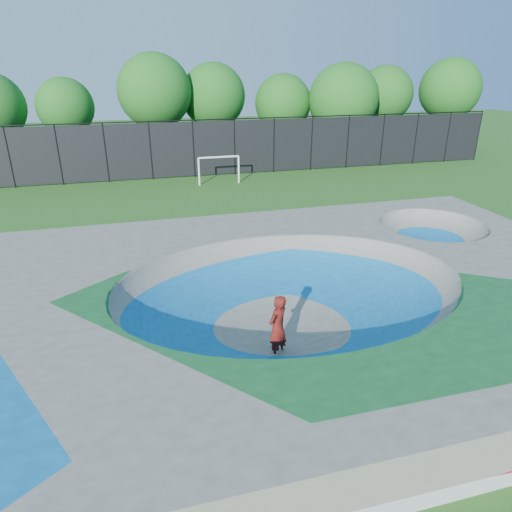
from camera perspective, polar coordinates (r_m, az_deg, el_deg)
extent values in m
plane|color=#235417|center=(14.83, 4.16, -8.19)|extent=(120.00, 120.00, 0.00)
cube|color=gray|center=(14.45, 4.24, -5.65)|extent=(22.00, 14.00, 1.50)
imported|color=#B71D0E|center=(12.69, 2.71, -8.90)|extent=(0.84, 0.79, 1.93)
cube|color=black|center=(13.21, 2.63, -12.36)|extent=(0.72, 0.70, 0.05)
cylinder|color=white|center=(31.43, -7.14, 10.40)|extent=(0.12, 0.12, 1.83)
cylinder|color=white|center=(31.93, -2.17, 10.75)|extent=(0.12, 0.12, 1.83)
cylinder|color=white|center=(31.47, -4.69, 12.22)|extent=(2.75, 0.12, 0.12)
cylinder|color=black|center=(34.28, -28.43, 10.76)|extent=(0.09, 0.09, 4.00)
cylinder|color=black|center=(33.73, -23.42, 11.47)|extent=(0.09, 0.09, 4.00)
cylinder|color=black|center=(33.45, -18.25, 12.11)|extent=(0.09, 0.09, 4.00)
cylinder|color=black|center=(33.44, -13.02, 12.65)|extent=(0.09, 0.09, 4.00)
cylinder|color=black|center=(33.69, -7.80, 13.09)|extent=(0.09, 0.09, 4.00)
cylinder|color=black|center=(34.21, -2.69, 13.42)|extent=(0.09, 0.09, 4.00)
cylinder|color=black|center=(34.98, 2.25, 13.63)|extent=(0.09, 0.09, 4.00)
cylinder|color=black|center=(35.98, 6.95, 13.75)|extent=(0.09, 0.09, 4.00)
cylinder|color=black|center=(37.20, 11.37, 13.78)|extent=(0.09, 0.09, 4.00)
cylinder|color=black|center=(38.61, 15.49, 13.74)|extent=(0.09, 0.09, 4.00)
cylinder|color=black|center=(40.20, 19.30, 13.63)|extent=(0.09, 0.09, 4.00)
cylinder|color=black|center=(41.94, 22.80, 13.49)|extent=(0.09, 0.09, 4.00)
cylinder|color=black|center=(43.82, 26.01, 13.31)|extent=(0.09, 0.09, 4.00)
cube|color=black|center=(33.69, -7.80, 13.09)|extent=(48.00, 0.03, 3.80)
cylinder|color=black|center=(33.42, -7.99, 16.47)|extent=(48.00, 0.08, 0.08)
cylinder|color=#4A3325|center=(38.71, -29.29, 11.02)|extent=(0.44, 0.44, 3.08)
cylinder|color=#4A3325|center=(38.15, -22.02, 12.20)|extent=(0.44, 0.44, 3.20)
sphere|color=#195D18|center=(37.78, -22.74, 16.86)|extent=(4.11, 4.11, 4.11)
cylinder|color=#4A3325|center=(38.14, -12.05, 13.63)|extent=(0.44, 0.44, 3.59)
sphere|color=#195D18|center=(37.74, -12.56, 19.47)|extent=(5.60, 5.60, 5.60)
cylinder|color=#4A3325|center=(39.84, -5.17, 14.17)|extent=(0.44, 0.44, 3.26)
sphere|color=#195D18|center=(39.45, -5.36, 19.31)|extent=(5.18, 5.18, 5.18)
cylinder|color=#4A3325|center=(41.49, 3.29, 14.20)|extent=(0.44, 0.44, 2.74)
sphere|color=#195D18|center=(41.13, 3.39, 18.56)|extent=(4.78, 4.78, 4.78)
cylinder|color=#4A3325|center=(41.27, 10.49, 13.81)|extent=(0.44, 0.44, 2.72)
sphere|color=#195D18|center=(40.88, 10.87, 18.71)|extent=(5.81, 5.81, 5.81)
cylinder|color=#4A3325|center=(45.04, 15.30, 14.47)|extent=(0.44, 0.44, 3.22)
sphere|color=#195D18|center=(44.71, 15.78, 18.85)|extent=(4.95, 4.95, 4.95)
cylinder|color=#4A3325|center=(47.97, 22.37, 14.21)|extent=(0.44, 0.44, 3.45)
sphere|color=#195D18|center=(47.66, 23.08, 18.66)|extent=(5.44, 5.44, 5.44)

